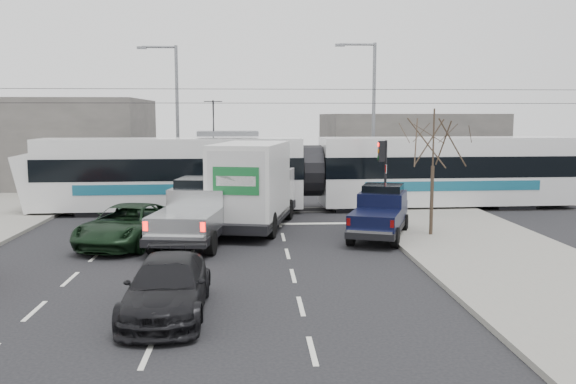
{
  "coord_description": "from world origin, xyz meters",
  "views": [
    {
      "loc": [
        0.49,
        -21.12,
        4.87
      ],
      "look_at": [
        1.91,
        3.28,
        1.8
      ],
      "focal_mm": 38.0,
      "sensor_mm": 36.0,
      "label": 1
    }
  ],
  "objects": [
    {
      "name": "street_lamp_far",
      "position": [
        -4.19,
        16.0,
        5.11
      ],
      "size": [
        2.38,
        0.25,
        9.0
      ],
      "color": "slate",
      "rests_on": "ground"
    },
    {
      "name": "traffic_signal",
      "position": [
        6.47,
        6.5,
        2.74
      ],
      "size": [
        0.44,
        0.44,
        3.6
      ],
      "color": "black",
      "rests_on": "ground"
    },
    {
      "name": "street_lamp_near",
      "position": [
        7.31,
        14.0,
        5.11
      ],
      "size": [
        2.38,
        0.25,
        9.0
      ],
      "color": "slate",
      "rests_on": "ground"
    },
    {
      "name": "box_truck",
      "position": [
        0.53,
        4.98,
        1.84
      ],
      "size": [
        4.08,
        7.84,
        3.73
      ],
      "rotation": [
        0.0,
        0.0,
        -0.21
      ],
      "color": "black",
      "rests_on": "ground"
    },
    {
      "name": "navy_pickup",
      "position": [
        5.6,
        2.76,
        1.02
      ],
      "size": [
        3.37,
        5.22,
        2.07
      ],
      "rotation": [
        0.0,
        0.0,
        -0.35
      ],
      "color": "black",
      "rests_on": "ground"
    },
    {
      "name": "green_car",
      "position": [
        -4.27,
        1.94,
        0.75
      ],
      "size": [
        3.61,
        5.84,
        1.51
      ],
      "primitive_type": "imported",
      "rotation": [
        0.0,
        0.0,
        -0.22
      ],
      "color": "black",
      "rests_on": "ground"
    },
    {
      "name": "building_right",
      "position": [
        12.0,
        24.0,
        2.5
      ],
      "size": [
        12.0,
        10.0,
        5.0
      ],
      "primitive_type": "cube",
      "color": "slate",
      "rests_on": "ground"
    },
    {
      "name": "sidewalk_right",
      "position": [
        9.0,
        0.0,
        0.07
      ],
      "size": [
        6.0,
        60.0,
        0.15
      ],
      "primitive_type": "cube",
      "color": "gray",
      "rests_on": "ground"
    },
    {
      "name": "rails",
      "position": [
        0.0,
        10.0,
        0.01
      ],
      "size": [
        60.0,
        1.6,
        0.03
      ],
      "primitive_type": "cube",
      "color": "#33302D",
      "rests_on": "ground"
    },
    {
      "name": "silver_pickup",
      "position": [
        -1.64,
        2.57,
        1.18
      ],
      "size": [
        3.2,
        6.82,
        2.38
      ],
      "rotation": [
        0.0,
        0.0,
        -0.15
      ],
      "color": "black",
      "rests_on": "ground"
    },
    {
      "name": "ground",
      "position": [
        0.0,
        0.0,
        0.0
      ],
      "size": [
        120.0,
        120.0,
        0.0
      ],
      "primitive_type": "plane",
      "color": "black",
      "rests_on": "ground"
    },
    {
      "name": "tram",
      "position": [
        3.45,
        10.01,
        1.98
      ],
      "size": [
        27.41,
        3.88,
        5.58
      ],
      "rotation": [
        0.0,
        0.0,
        0.04
      ],
      "color": "silver",
      "rests_on": "ground"
    },
    {
      "name": "bare_tree",
      "position": [
        7.6,
        2.5,
        3.79
      ],
      "size": [
        2.4,
        2.4,
        5.0
      ],
      "color": "#47382B",
      "rests_on": "ground"
    },
    {
      "name": "building_left",
      "position": [
        -14.0,
        22.0,
        3.0
      ],
      "size": [
        14.0,
        10.0,
        6.0
      ],
      "primitive_type": "cube",
      "color": "slate",
      "rests_on": "ground"
    },
    {
      "name": "catenary",
      "position": [
        0.0,
        10.0,
        3.88
      ],
      "size": [
        60.0,
        0.2,
        7.0
      ],
      "color": "black",
      "rests_on": "ground"
    },
    {
      "name": "dark_car",
      "position": [
        -1.63,
        -6.41,
        0.69
      ],
      "size": [
        1.94,
        4.74,
        1.38
      ],
      "primitive_type": "imported",
      "rotation": [
        0.0,
        0.0,
        0.0
      ],
      "color": "black",
      "rests_on": "ground"
    }
  ]
}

